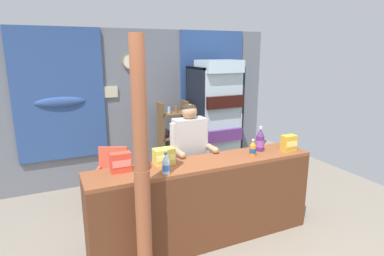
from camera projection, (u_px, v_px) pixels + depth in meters
name	position (u px, v px, depth m)	size (l,w,h in m)	color
ground_plane	(177.00, 218.00, 4.32)	(7.06, 7.06, 0.00)	gray
back_wall_curtained	(139.00, 104.00, 5.49)	(4.90, 0.22, 2.54)	slate
stall_counter	(209.00, 198.00, 3.59)	(2.64, 0.49, 0.99)	brown
timber_post	(142.00, 175.00, 2.85)	(0.17, 0.14, 2.34)	#995133
drink_fridge	(215.00, 114.00, 5.53)	(0.78, 0.72, 2.05)	black
bottle_shelf_rack	(173.00, 140.00, 5.48)	(0.48, 0.28, 1.37)	brown
plastic_lawn_chair	(112.00, 174.00, 4.53)	(0.59, 0.59, 0.86)	#E5563D
shopkeeper	(190.00, 149.00, 4.01)	(0.52, 0.42, 1.56)	#28282D
soda_bottle_grape_soda	(260.00, 141.00, 3.94)	(0.10, 0.10, 0.31)	#56286B
soda_bottle_orange_soda	(253.00, 149.00, 3.76)	(0.07, 0.07, 0.20)	orange
soda_bottle_water	(166.00, 165.00, 3.20)	(0.08, 0.08, 0.23)	silver
snack_box_choco_powder	(289.00, 143.00, 3.94)	(0.18, 0.12, 0.20)	gold
snack_box_crackers	(121.00, 162.00, 3.26)	(0.21, 0.11, 0.20)	#E5422D
snack_box_instant_noodle	(164.00, 156.00, 3.49)	(0.23, 0.14, 0.18)	#EAD14C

